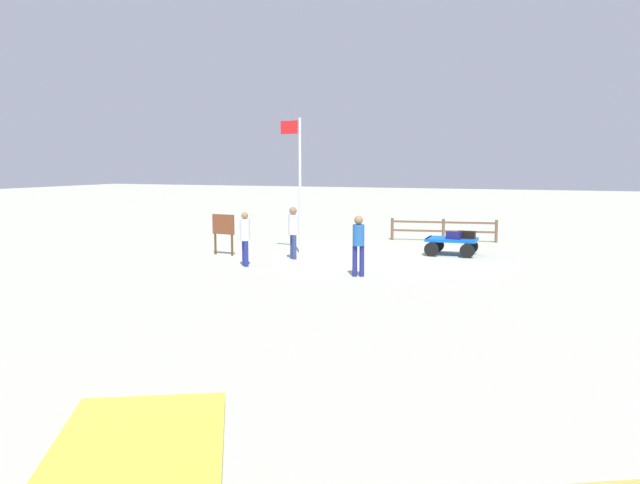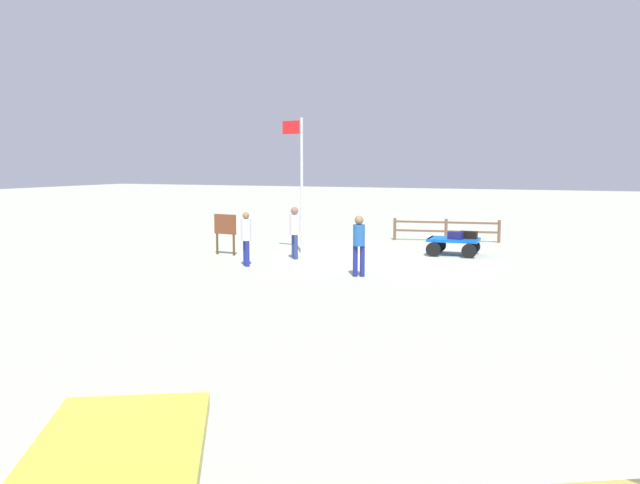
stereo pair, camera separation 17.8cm
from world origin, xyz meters
The scene contains 10 objects.
ground_plane centered at (0.00, 0.00, 0.00)m, with size 120.00×120.00×0.00m, color #ABB19A.
luggage_cart centered at (-2.25, -0.97, 0.44)m, with size 1.79×1.44×0.59m.
suitcase_tan centered at (-2.76, -1.05, 0.72)m, with size 0.60×0.33×0.26m.
suitcase_olive centered at (-2.38, -0.71, 0.73)m, with size 0.53×0.36×0.26m.
worker_lead centered at (-0.64, 4.47, 1.03)m, with size 0.42×0.42×1.74m.
worker_trailing centered at (2.49, 2.00, 1.03)m, with size 0.47×0.47×1.75m.
worker_supervisor centered at (3.24, 4.00, 0.97)m, with size 0.45×0.45×1.70m.
flagpole centered at (2.90, 0.64, 2.75)m, with size 0.81×0.16×4.79m.
signboard centered at (5.14, 2.05, 0.94)m, with size 0.90×0.16×1.43m.
wooden_fence centered at (-1.18, -4.93, 0.54)m, with size 4.29×0.77×0.92m.
Camera 2 is at (-6.74, 22.13, 3.23)m, focal length 37.28 mm.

